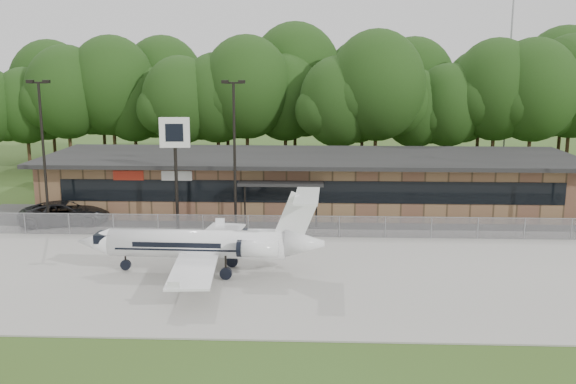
{
  "coord_description": "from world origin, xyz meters",
  "views": [
    {
      "loc": [
        0.33,
        -25.81,
        11.43
      ],
      "look_at": [
        -1.24,
        12.0,
        3.7
      ],
      "focal_mm": 40.0,
      "sensor_mm": 36.0,
      "label": 1
    }
  ],
  "objects_px": {
    "pole_sign": "(175,144)",
    "business_jet": "(206,245)",
    "terminal": "(310,181)",
    "suv": "(65,213)"
  },
  "relations": [
    {
      "from": "terminal",
      "to": "business_jet",
      "type": "height_order",
      "value": "business_jet"
    },
    {
      "from": "terminal",
      "to": "pole_sign",
      "type": "xyz_separation_m",
      "value": [
        -9.06,
        -7.14,
        3.76
      ]
    },
    {
      "from": "suv",
      "to": "pole_sign",
      "type": "xyz_separation_m",
      "value": [
        8.26,
        -0.94,
        5.08
      ]
    },
    {
      "from": "pole_sign",
      "to": "business_jet",
      "type": "bearing_deg",
      "value": -72.15
    },
    {
      "from": "business_jet",
      "to": "suv",
      "type": "xyz_separation_m",
      "value": [
        -11.83,
        10.25,
        -0.8
      ]
    },
    {
      "from": "business_jet",
      "to": "terminal",
      "type": "bearing_deg",
      "value": 73.31
    },
    {
      "from": "terminal",
      "to": "pole_sign",
      "type": "height_order",
      "value": "pole_sign"
    },
    {
      "from": "business_jet",
      "to": "pole_sign",
      "type": "relative_size",
      "value": 1.76
    },
    {
      "from": "business_jet",
      "to": "suv",
      "type": "distance_m",
      "value": 15.68
    },
    {
      "from": "pole_sign",
      "to": "terminal",
      "type": "bearing_deg",
      "value": 35.11
    }
  ]
}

